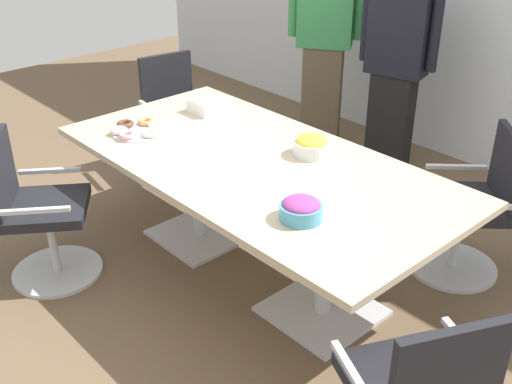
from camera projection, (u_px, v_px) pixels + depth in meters
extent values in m
cube|color=brown|center=(256.00, 271.00, 3.87)|extent=(10.00, 10.00, 0.01)
cube|color=#CCB793|center=(256.00, 164.00, 3.53)|extent=(2.40, 1.20, 0.04)
cube|color=silver|center=(201.00, 234.00, 4.22)|extent=(0.56, 0.56, 0.02)
cylinder|color=silver|center=(199.00, 187.00, 4.06)|extent=(0.09, 0.09, 0.69)
cube|color=silver|center=(322.00, 311.00, 3.51)|extent=(0.56, 0.56, 0.02)
cylinder|color=silver|center=(325.00, 258.00, 3.34)|extent=(0.09, 0.09, 0.69)
cylinder|color=silver|center=(58.00, 271.00, 3.84)|extent=(0.75, 0.75, 0.02)
cylinder|color=silver|center=(53.00, 241.00, 3.74)|extent=(0.05, 0.05, 0.41)
cube|color=black|center=(46.00, 208.00, 3.63)|extent=(0.64, 0.64, 0.06)
cube|color=black|center=(1.00, 173.00, 3.50)|extent=(0.38, 0.28, 0.42)
cube|color=silver|center=(50.00, 171.00, 3.79)|extent=(0.24, 0.32, 0.02)
cube|color=silver|center=(35.00, 211.00, 3.36)|extent=(0.24, 0.32, 0.02)
cube|color=black|center=(448.00, 378.00, 2.12)|extent=(0.23, 0.41, 0.42)
cube|color=silver|center=(354.00, 376.00, 2.29)|extent=(0.34, 0.19, 0.02)
cube|color=silver|center=(470.00, 349.00, 2.42)|extent=(0.34, 0.19, 0.02)
cylinder|color=silver|center=(452.00, 266.00, 3.89)|extent=(0.76, 0.76, 0.02)
cylinder|color=silver|center=(457.00, 237.00, 3.79)|extent=(0.05, 0.05, 0.41)
cube|color=black|center=(463.00, 203.00, 3.68)|extent=(0.65, 0.65, 0.06)
cube|color=black|center=(507.00, 168.00, 3.55)|extent=(0.34, 0.34, 0.42)
cube|color=silver|center=(478.00, 206.00, 3.40)|extent=(0.28, 0.28, 0.02)
cube|color=silver|center=(456.00, 167.00, 3.84)|extent=(0.28, 0.28, 0.02)
cylinder|color=silver|center=(183.00, 168.00, 5.11)|extent=(0.62, 0.62, 0.02)
cylinder|color=silver|center=(182.00, 144.00, 5.01)|extent=(0.05, 0.05, 0.41)
cube|color=black|center=(180.00, 117.00, 4.90)|extent=(0.53, 0.53, 0.06)
cube|color=black|center=(166.00, 80.00, 4.94)|extent=(0.11, 0.44, 0.42)
cube|color=silver|center=(207.00, 97.00, 4.96)|extent=(0.37, 0.09, 0.02)
cube|color=silver|center=(150.00, 109.00, 4.72)|extent=(0.37, 0.09, 0.02)
cube|color=brown|center=(322.00, 97.00, 5.34)|extent=(0.38, 0.35, 0.89)
cube|color=#388C4C|center=(327.00, 2.00, 4.96)|extent=(0.49, 0.43, 0.70)
cube|color=black|center=(390.00, 123.00, 4.94)|extent=(0.36, 0.27, 0.80)
cube|color=black|center=(400.00, 32.00, 4.60)|extent=(0.48, 0.32, 0.64)
cylinder|color=black|center=(435.00, 32.00, 4.45)|extent=(0.10, 0.10, 0.57)
cylinder|color=black|center=(367.00, 22.00, 4.71)|extent=(0.10, 0.10, 0.57)
cylinder|color=white|center=(311.00, 148.00, 3.57)|extent=(0.21, 0.21, 0.08)
ellipsoid|color=yellow|center=(312.00, 141.00, 3.55)|extent=(0.19, 0.19, 0.08)
cylinder|color=#4C9EC6|center=(301.00, 212.00, 2.94)|extent=(0.21, 0.21, 0.08)
ellipsoid|color=#9E3D8E|center=(301.00, 205.00, 2.92)|extent=(0.18, 0.18, 0.07)
cylinder|color=white|center=(138.00, 132.00, 3.87)|extent=(0.33, 0.33, 0.01)
torus|color=white|center=(150.00, 133.00, 3.79)|extent=(0.11, 0.11, 0.03)
torus|color=white|center=(157.00, 126.00, 3.89)|extent=(0.11, 0.11, 0.03)
torus|color=tan|center=(146.00, 122.00, 3.96)|extent=(0.11, 0.11, 0.03)
torus|color=brown|center=(125.00, 124.00, 3.93)|extent=(0.11, 0.11, 0.03)
torus|color=white|center=(119.00, 130.00, 3.83)|extent=(0.11, 0.11, 0.03)
torus|color=pink|center=(127.00, 135.00, 3.77)|extent=(0.11, 0.11, 0.03)
cube|color=white|center=(207.00, 106.00, 4.17)|extent=(0.19, 0.19, 0.09)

